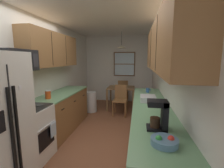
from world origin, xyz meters
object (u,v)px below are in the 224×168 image
at_px(stove_range, 28,134).
at_px(coffee_maker, 160,114).
at_px(dish_rack, 148,98).
at_px(dining_table, 121,91).
at_px(dining_chair_near, 120,98).
at_px(storage_canister, 48,94).
at_px(trash_bin, 91,102).
at_px(table_serving_bowl, 120,86).
at_px(microwave_over_range, 15,60).
at_px(dining_chair_far, 123,91).
at_px(fruit_bowl, 164,141).
at_px(mug_by_coffeemaker, 148,90).

distance_m(stove_range, coffee_maker, 2.14).
bearing_deg(dish_rack, dining_table, 108.15).
distance_m(dining_chair_near, dish_rack, 1.88).
bearing_deg(dining_table, stove_range, -111.66).
xyz_separation_m(dining_table, storage_canister, (-1.21, -2.39, 0.37)).
bearing_deg(trash_bin, table_serving_bowl, 31.16).
height_order(stove_range, microwave_over_range, microwave_over_range).
xyz_separation_m(dining_chair_far, fruit_bowl, (0.80, -4.38, 0.44)).
relative_size(storage_canister, fruit_bowl, 0.68).
distance_m(fruit_bowl, dish_rack, 1.53).
distance_m(dining_table, table_serving_bowl, 0.17).
height_order(microwave_over_range, dining_chair_far, microwave_over_range).
xyz_separation_m(storage_canister, dish_rack, (1.95, 0.13, -0.04)).
bearing_deg(mug_by_coffeemaker, trash_bin, 149.56).
bearing_deg(fruit_bowl, dish_rack, 92.19).
bearing_deg(dining_table, table_serving_bowl, 133.08).
bearing_deg(coffee_maker, microwave_over_range, 168.45).
distance_m(dining_table, trash_bin, 1.07).
height_order(stove_range, table_serving_bowl, stove_range).
xyz_separation_m(microwave_over_range, dining_chair_far, (1.32, 3.62, -1.16)).
xyz_separation_m(stove_range, table_serving_bowl, (1.16, 3.08, 0.30)).
height_order(dining_chair_near, fruit_bowl, fruit_bowl).
xyz_separation_m(coffee_maker, dish_rack, (-0.06, 1.20, -0.12)).
bearing_deg(dining_chair_near, dining_table, 93.77).
relative_size(dining_chair_near, mug_by_coffeemaker, 7.66).
relative_size(trash_bin, storage_canister, 3.76).
distance_m(dining_chair_far, coffee_maker, 4.17).
distance_m(dining_chair_far, storage_canister, 3.25).
height_order(dining_table, storage_canister, storage_canister).
distance_m(trash_bin, fruit_bowl, 3.79).
relative_size(stove_range, mug_by_coffeemaker, 9.36).
height_order(dining_table, coffee_maker, coffee_maker).
bearing_deg(mug_by_coffeemaker, table_serving_bowl, 118.67).
relative_size(dish_rack, table_serving_bowl, 2.09).
relative_size(dining_table, table_serving_bowl, 5.49).
bearing_deg(microwave_over_range, stove_range, -0.03).
height_order(storage_canister, fruit_bowl, storage_canister).
bearing_deg(table_serving_bowl, dish_rack, -71.19).
bearing_deg(table_serving_bowl, storage_canister, -115.51).
xyz_separation_m(coffee_maker, mug_by_coffeemaker, (-0.01, 2.00, -0.12)).
xyz_separation_m(dining_chair_far, dish_rack, (0.74, -2.85, 0.45)).
height_order(microwave_over_range, trash_bin, microwave_over_range).
height_order(dining_chair_far, mug_by_coffeemaker, mug_by_coffeemaker).
relative_size(dining_chair_near, dining_chair_far, 1.00).
height_order(dining_chair_far, dish_rack, dish_rack).
distance_m(dining_chair_far, trash_bin, 1.41).
height_order(coffee_maker, fruit_bowl, coffee_maker).
bearing_deg(trash_bin, stove_range, -96.56).
relative_size(dining_table, coffee_maker, 2.69).
bearing_deg(stove_range, dining_table, 68.34).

